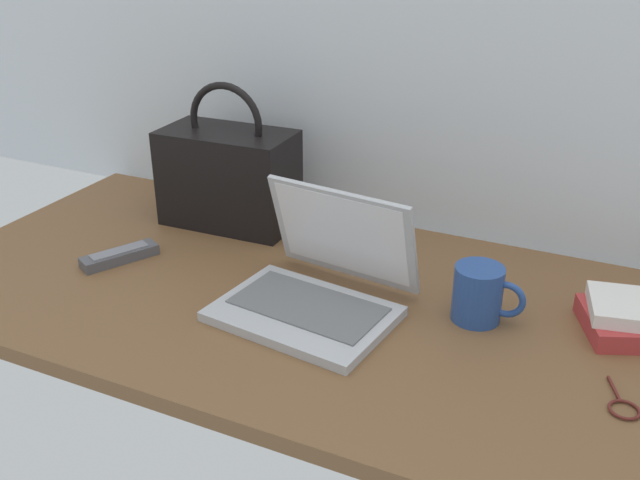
% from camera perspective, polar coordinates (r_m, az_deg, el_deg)
% --- Properties ---
extents(desk, '(1.60, 0.76, 0.03)m').
position_cam_1_polar(desk, '(1.37, -0.20, -5.06)').
color(desk, brown).
rests_on(desk, ground).
extents(laptop, '(0.34, 0.32, 0.21)m').
position_cam_1_polar(laptop, '(1.31, -0.20, -3.64)').
color(laptop, '#B2B5BA').
rests_on(laptop, desk).
extents(coffee_mug, '(0.13, 0.09, 0.10)m').
position_cam_1_polar(coffee_mug, '(1.30, 12.63, -4.18)').
color(coffee_mug, '#26478C').
rests_on(coffee_mug, desk).
extents(remote_control_near, '(0.11, 0.16, 0.02)m').
position_cam_1_polar(remote_control_near, '(1.55, -15.73, -1.21)').
color(remote_control_near, '#4C4C51').
rests_on(remote_control_near, desk).
extents(handbag, '(0.30, 0.17, 0.33)m').
position_cam_1_polar(handbag, '(1.64, -7.31, 5.14)').
color(handbag, black).
rests_on(handbag, desk).
extents(book_stack, '(0.21, 0.20, 0.06)m').
position_cam_1_polar(book_stack, '(1.36, 23.87, -5.73)').
color(book_stack, '#B23333').
rests_on(book_stack, desk).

